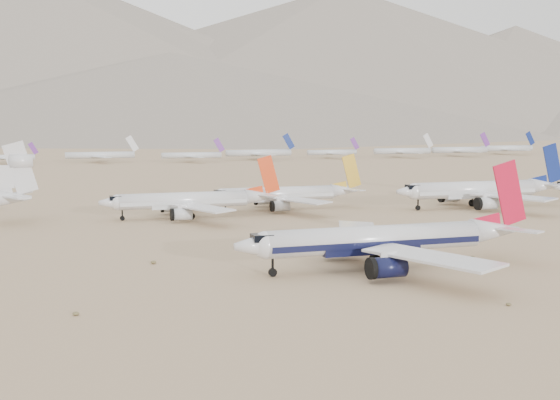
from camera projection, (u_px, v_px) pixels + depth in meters
name	position (u px, v px, depth m)	size (l,w,h in m)	color
ground	(350.00, 269.00, 115.85)	(7000.00, 7000.00, 0.00)	#8D6F52
main_airliner	(387.00, 239.00, 115.94)	(50.23, 49.06, 17.73)	silver
row2_navy_widebody	(481.00, 190.00, 197.74)	(50.78, 49.65, 18.06)	silver
row2_gold_tail	(285.00, 194.00, 193.51)	(42.76, 41.82, 15.22)	silver
row2_orange_tail	(191.00, 201.00, 177.04)	(43.68, 42.73, 15.58)	silver
distant_storage_row	(207.00, 154.00, 430.28)	(626.94, 62.86, 15.64)	silver
mountain_range	(101.00, 51.00, 1674.17)	(7354.00, 3024.00, 470.00)	slate
foothills	(373.00, 98.00, 1309.32)	(4637.50, 1395.00, 155.00)	slate
desert_scrub	(269.00, 312.00, 88.79)	(233.60, 121.67, 0.63)	brown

